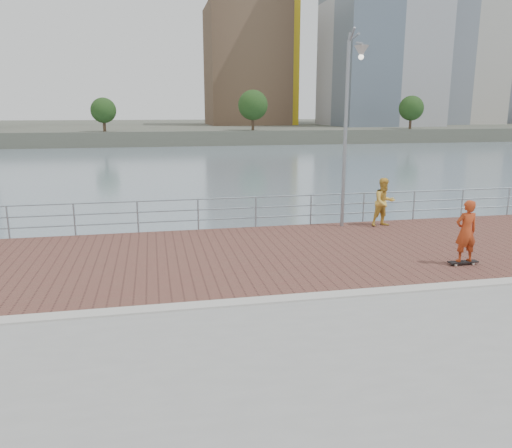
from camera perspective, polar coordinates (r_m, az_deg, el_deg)
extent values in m
plane|color=slate|center=(12.05, 2.03, -17.66)|extent=(400.00, 400.00, 0.00)
cube|color=brown|center=(14.49, -1.29, -3.58)|extent=(40.00, 6.80, 0.02)
cube|color=#B7B5AD|center=(11.16, 2.11, -8.65)|extent=(40.00, 0.40, 0.06)
cube|color=#4C5142|center=(132.68, -10.82, 10.67)|extent=(320.00, 95.00, 2.50)
cylinder|color=#8C9EA8|center=(18.05, -26.48, 0.14)|extent=(0.06, 0.06, 1.10)
cylinder|color=#8C9EA8|center=(17.63, -20.03, 0.44)|extent=(0.06, 0.06, 1.10)
cylinder|color=#8C9EA8|center=(17.45, -13.36, 0.76)|extent=(0.06, 0.06, 1.10)
cylinder|color=#8C9EA8|center=(17.50, -6.63, 1.06)|extent=(0.06, 0.06, 1.10)
cylinder|color=#8C9EA8|center=(17.79, -0.03, 1.35)|extent=(0.06, 0.06, 1.10)
cylinder|color=#8C9EA8|center=(18.31, 6.27, 1.60)|extent=(0.06, 0.06, 1.10)
cylinder|color=#8C9EA8|center=(19.03, 12.16, 1.82)|extent=(0.06, 0.06, 1.10)
cylinder|color=#8C9EA8|center=(19.95, 17.57, 2.01)|extent=(0.06, 0.06, 1.10)
cylinder|color=#8C9EA8|center=(21.02, 22.47, 2.16)|extent=(0.06, 0.06, 1.10)
cylinder|color=#8C9EA8|center=(22.23, 26.87, 2.29)|extent=(0.06, 0.06, 1.10)
cylinder|color=#8C9EA8|center=(17.51, -3.33, 2.97)|extent=(39.00, 0.05, 0.05)
cylinder|color=#8C9EA8|center=(17.58, -3.31, 1.77)|extent=(39.00, 0.05, 0.05)
cylinder|color=#8C9EA8|center=(17.65, -3.30, 0.61)|extent=(39.00, 0.05, 0.05)
cylinder|color=gray|center=(17.86, 10.16, 9.75)|extent=(0.13, 0.13, 6.39)
cylinder|color=gray|center=(17.48, 11.29, 20.14)|extent=(0.08, 1.06, 0.08)
cone|color=#B2B2AD|center=(16.97, 11.99, 19.61)|extent=(0.47, 0.47, 0.37)
cube|color=black|center=(14.69, 22.59, -4.01)|extent=(0.83, 0.21, 0.03)
cylinder|color=beige|center=(14.50, 21.87, -4.36)|extent=(0.06, 0.04, 0.06)
cylinder|color=beige|center=(14.79, 23.58, -4.18)|extent=(0.06, 0.04, 0.06)
cylinder|color=beige|center=(14.61, 21.55, -4.20)|extent=(0.06, 0.04, 0.06)
cylinder|color=beige|center=(14.91, 23.26, -4.02)|extent=(0.06, 0.04, 0.06)
imported|color=#AC3816|center=(14.48, 22.88, -0.77)|extent=(0.62, 0.41, 1.70)
imported|color=gold|center=(18.44, 14.42, 2.43)|extent=(0.93, 0.77, 1.74)
cube|color=gold|center=(120.51, 4.48, 23.18)|extent=(2.00, 2.00, 50.00)
cube|color=brown|center=(122.54, -1.15, 17.58)|extent=(18.00, 18.00, 26.82)
cylinder|color=#473323|center=(87.41, -16.96, 11.12)|extent=(0.50, 0.50, 3.20)
sphere|color=#193814|center=(87.38, -17.05, 12.32)|extent=(4.12, 4.12, 4.12)
cylinder|color=#473323|center=(88.82, -0.36, 11.96)|extent=(0.50, 0.50, 4.03)
sphere|color=#193814|center=(88.81, -0.36, 13.44)|extent=(5.18, 5.18, 5.18)
cylinder|color=#473323|center=(99.20, 17.24, 11.36)|extent=(0.50, 0.50, 3.55)
sphere|color=#193814|center=(99.18, 17.32, 12.53)|extent=(4.56, 4.56, 4.56)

